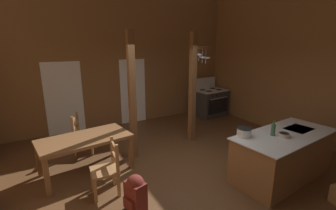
{
  "coord_description": "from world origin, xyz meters",
  "views": [
    {
      "loc": [
        -2.3,
        -3.41,
        2.51
      ],
      "look_at": [
        0.23,
        1.06,
        1.17
      ],
      "focal_mm": 25.04,
      "sensor_mm": 36.0,
      "label": 1
    }
  ],
  "objects": [
    {
      "name": "backpack",
      "position": [
        -1.19,
        -0.43,
        0.31
      ],
      "size": [
        0.36,
        0.37,
        0.6
      ],
      "color": "maroon",
      "rests_on": "ground_plane"
    },
    {
      "name": "mixing_bowl_on_counter",
      "position": [
        1.47,
        -1.0,
        0.92
      ],
      "size": [
        0.2,
        0.2,
        0.07
      ],
      "color": "#B2A893",
      "rests_on": "kitchen_island"
    },
    {
      "name": "stove_range",
      "position": [
        3.06,
        2.97,
        0.48
      ],
      "size": [
        1.22,
        0.93,
        1.32
      ],
      "color": "#313131",
      "rests_on": "ground_plane"
    },
    {
      "name": "kitchen_island",
      "position": [
        1.65,
        -0.92,
        0.44
      ],
      "size": [
        2.24,
        1.15,
        0.88
      ],
      "color": "brown",
      "rests_on": "ground_plane"
    },
    {
      "name": "stockpot_on_counter",
      "position": [
        0.86,
        -0.63,
        0.96
      ],
      "size": [
        0.33,
        0.26,
        0.16
      ],
      "color": "silver",
      "rests_on": "kitchen_island"
    },
    {
      "name": "wall_back",
      "position": [
        0.0,
        3.68,
        2.23
      ],
      "size": [
        8.27,
        0.14,
        4.45
      ],
      "primitive_type": "cube",
      "color": "brown",
      "rests_on": "ground_plane"
    },
    {
      "name": "glazed_panel_back_right",
      "position": [
        0.37,
        3.6,
        1.02
      ],
      "size": [
        0.84,
        0.01,
        2.05
      ],
      "primitive_type": "cube",
      "color": "white",
      "rests_on": "ground_plane"
    },
    {
      "name": "support_post_with_pot_rack",
      "position": [
        1.18,
        1.42,
        1.51
      ],
      "size": [
        0.61,
        0.24,
        2.8
      ],
      "color": "brown",
      "rests_on": "ground_plane"
    },
    {
      "name": "ladderback_chair_near_window",
      "position": [
        -1.52,
        2.07,
        0.45
      ],
      "size": [
        0.58,
        0.58,
        0.95
      ],
      "color": "#9E7044",
      "rests_on": "ground_plane"
    },
    {
      "name": "bottle_tall_on_counter",
      "position": [
        1.35,
        -0.86,
        0.99
      ],
      "size": [
        0.07,
        0.07,
        0.28
      ],
      "color": "#2D5638",
      "rests_on": "kitchen_island"
    },
    {
      "name": "ground_plane",
      "position": [
        0.0,
        0.0,
        -0.05
      ],
      "size": [
        8.27,
        8.01,
        0.1
      ],
      "primitive_type": "cube",
      "color": "brown"
    },
    {
      "name": "wall_right",
      "position": [
        3.81,
        0.0,
        2.23
      ],
      "size": [
        0.14,
        8.01,
        4.45
      ],
      "primitive_type": "cube",
      "color": "brown",
      "rests_on": "ground_plane"
    },
    {
      "name": "glazed_door_back_left",
      "position": [
        -1.68,
        3.6,
        1.02
      ],
      "size": [
        1.0,
        0.01,
        2.05
      ],
      "primitive_type": "cube",
      "color": "white",
      "rests_on": "ground_plane"
    },
    {
      "name": "ladderback_chair_by_post",
      "position": [
        -1.44,
        0.21,
        0.45
      ],
      "size": [
        0.48,
        0.48,
        0.95
      ],
      "color": "#9E7044",
      "rests_on": "ground_plane"
    },
    {
      "name": "dining_table",
      "position": [
        -1.62,
        1.11,
        0.65
      ],
      "size": [
        1.81,
        1.12,
        0.74
      ],
      "color": "brown",
      "rests_on": "ground_plane"
    },
    {
      "name": "support_post_center",
      "position": [
        -0.54,
        1.27,
        1.4
      ],
      "size": [
        0.14,
        0.14,
        2.8
      ],
      "color": "brown",
      "rests_on": "ground_plane"
    }
  ]
}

